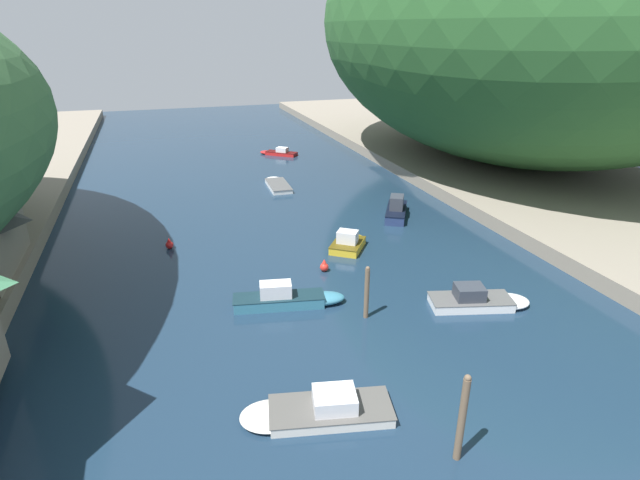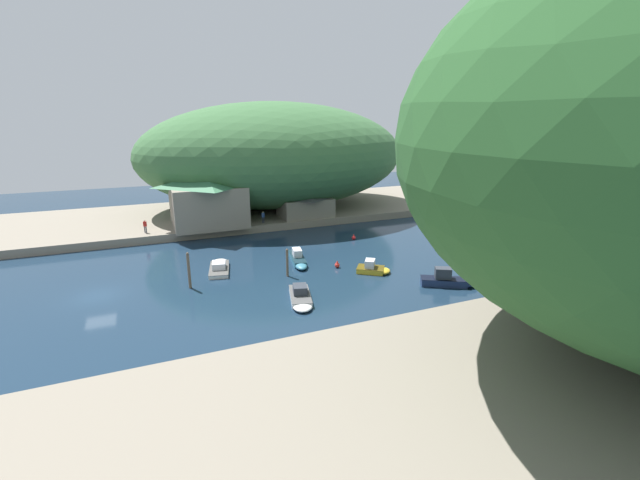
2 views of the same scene
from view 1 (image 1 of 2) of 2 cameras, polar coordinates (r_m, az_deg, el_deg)
The scene contains 14 objects.
water_surface at distance 36.22m, azimuth -5.37°, elevation 0.91°, with size 130.00×130.00×0.00m, color #192D42.
right_bank at distance 48.66m, azimuth 26.43°, elevation 5.01°, with size 22.00×120.00×1.03m.
hillside_right at distance 55.49m, azimuth 22.08°, elevation 22.11°, with size 36.15×50.61×26.28m.
boat_red_skiff at distance 46.98m, azimuth -4.93°, elevation 6.39°, with size 1.94×5.35×0.41m.
boat_navy_launch at distance 27.81m, azimuth 17.81°, elevation -6.54°, with size 5.53×2.98×1.21m.
boat_far_right_bank at distance 19.85m, azimuth -0.34°, elevation -18.84°, with size 6.02×3.01×1.06m.
boat_mid_channel at distance 26.58m, azimuth -3.49°, elevation -6.67°, with size 6.05×2.36×1.37m.
boat_cabin_cruiser at distance 33.43m, azimuth 3.32°, elevation -0.23°, with size 3.45×3.79×1.33m.
boat_near_quay at distance 59.12m, azimuth -4.81°, elevation 9.93°, with size 4.32×3.86×0.92m.
boat_yellow_tender at distance 39.76m, azimuth 8.75°, elevation 3.59°, with size 3.83×5.26×1.75m.
mooring_post_nearest at distance 18.04m, azimuth 15.93°, elevation -18.97°, with size 0.26×0.26×3.49m.
mooring_post_middle at distance 25.11m, azimuth 5.36°, elevation -5.96°, with size 0.24×0.24×2.87m.
channel_buoy_near at distance 34.73m, azimuth -16.83°, elevation -0.48°, with size 0.52×0.52×0.78m.
channel_buoy_far at distance 30.19m, azimuth 0.49°, elevation -3.04°, with size 0.53×0.53×0.79m.
Camera 1 is at (-7.20, -2.81, 13.56)m, focal length 28.00 mm.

